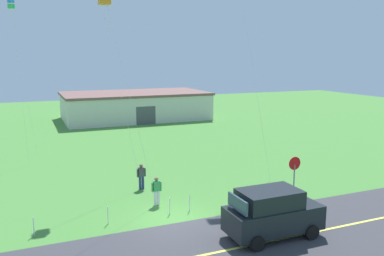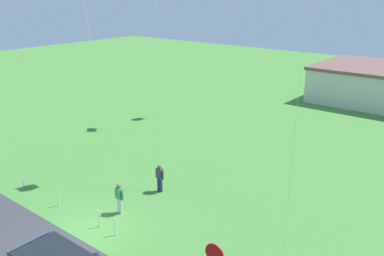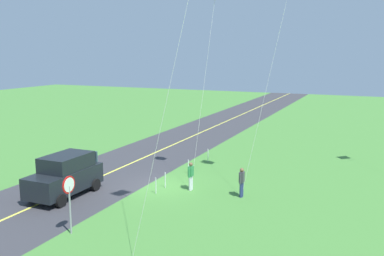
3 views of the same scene
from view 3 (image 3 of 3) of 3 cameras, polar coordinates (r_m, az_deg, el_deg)
ground_plane at (r=25.12m, az=-5.00°, el=-7.84°), size 120.00×120.00×0.10m
asphalt_road at (r=27.18m, az=-12.46°, el=-6.53°), size 120.00×7.00×0.00m
road_centre_stripe at (r=27.18m, az=-12.46°, el=-6.52°), size 120.00×0.16×0.00m
car_suv_foreground at (r=24.07m, az=-16.59°, el=-6.04°), size 4.40×2.12×2.24m
stop_sign at (r=18.92m, az=-16.07°, el=-8.38°), size 0.76×0.08×2.56m
person_adult_near at (r=23.12m, az=6.64°, el=-7.09°), size 0.58×0.22×1.60m
person_adult_companion at (r=24.08m, az=-0.16°, el=-6.32°), size 0.58×0.22×1.60m
fence_post_0 at (r=30.44m, az=2.15°, el=-3.63°), size 0.05×0.05×0.90m
fence_post_1 at (r=27.42m, az=-0.49°, el=-5.17°), size 0.05×0.05×0.90m
fence_post_2 at (r=24.64m, az=-3.60°, el=-6.96°), size 0.05×0.05×0.90m
fence_post_3 at (r=23.70m, az=-4.85°, el=-7.67°), size 0.05×0.05×0.90m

